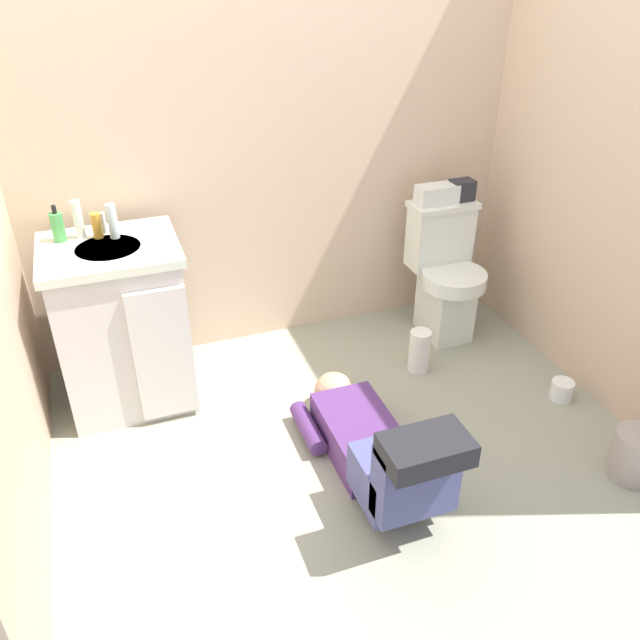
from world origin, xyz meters
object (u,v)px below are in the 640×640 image
(person_plumber, at_px, (377,447))
(bottle_clear, at_px, (112,221))
(toilet, at_px, (445,273))
(tissue_box, at_px, (437,194))
(paper_towel_roll, at_px, (419,351))
(bottle_amber, at_px, (97,226))
(bottle_white, at_px, (78,219))
(toilet_paper_roll, at_px, (562,390))
(toiletry_bag, at_px, (462,190))
(vanity_cabinet, at_px, (123,324))
(faucet, at_px, (103,223))
(trash_can, at_px, (635,455))
(soap_dispenser, at_px, (58,227))

(person_plumber, relative_size, bottle_clear, 6.77)
(toilet, distance_m, tissue_box, 0.44)
(toilet, bearing_deg, paper_towel_roll, -133.20)
(bottle_amber, relative_size, bottle_clear, 0.73)
(bottle_white, distance_m, paper_towel_roll, 1.78)
(toilet_paper_roll, bearing_deg, toiletry_bag, 99.82)
(bottle_white, bearing_deg, vanity_cabinet, -51.78)
(toilet, distance_m, vanity_cabinet, 1.73)
(bottle_clear, bearing_deg, bottle_white, 160.52)
(vanity_cabinet, bearing_deg, person_plumber, -46.17)
(faucet, bearing_deg, toilet_paper_roll, -23.97)
(toilet, height_order, paper_towel_roll, toilet)
(person_plumber, height_order, toiletry_bag, toiletry_bag)
(trash_can, bearing_deg, vanity_cabinet, 146.41)
(toilet, relative_size, toilet_paper_roll, 6.82)
(faucet, relative_size, bottle_white, 0.58)
(toiletry_bag, bearing_deg, soap_dispenser, -179.88)
(bottle_amber, bearing_deg, tissue_box, 0.75)
(trash_can, distance_m, toilet_paper_roll, 0.55)
(soap_dispenser, height_order, trash_can, soap_dispenser)
(soap_dispenser, bearing_deg, trash_can, -33.54)
(toilet, xyz_separation_m, person_plumber, (-0.84, -0.97, -0.19))
(toiletry_bag, bearing_deg, toilet_paper_roll, -80.18)
(soap_dispenser, bearing_deg, tissue_box, 0.13)
(toilet, bearing_deg, faucet, 176.50)
(toiletry_bag, bearing_deg, bottle_white, 179.93)
(bottle_amber, distance_m, bottle_clear, 0.08)
(person_plumber, bearing_deg, toilet, 49.28)
(trash_can, bearing_deg, toilet_paper_roll, 83.67)
(trash_can, bearing_deg, faucet, 143.55)
(bottle_clear, height_order, trash_can, bottle_clear)
(trash_can, height_order, paper_towel_roll, paper_towel_roll)
(toiletry_bag, relative_size, soap_dispenser, 0.75)
(person_plumber, height_order, bottle_amber, bottle_amber)
(bottle_clear, bearing_deg, paper_towel_roll, -14.57)
(vanity_cabinet, bearing_deg, toilet, 1.32)
(person_plumber, bearing_deg, trash_can, -18.61)
(bottle_amber, height_order, trash_can, bottle_amber)
(soap_dispenser, bearing_deg, person_plumber, -44.20)
(vanity_cabinet, xyz_separation_m, tissue_box, (1.69, 0.13, 0.38))
(vanity_cabinet, relative_size, bottle_white, 4.72)
(tissue_box, relative_size, trash_can, 0.99)
(paper_towel_roll, xyz_separation_m, toilet_paper_roll, (0.56, -0.46, -0.07))
(toilet_paper_roll, bearing_deg, bottle_white, 157.37)
(toilet, distance_m, toilet_paper_roll, 0.88)
(vanity_cabinet, distance_m, paper_towel_roll, 1.49)
(soap_dispenser, relative_size, trash_can, 0.75)
(tissue_box, bearing_deg, toiletry_bag, 0.00)
(toiletry_bag, relative_size, trash_can, 0.56)
(toilet, bearing_deg, toilet_paper_roll, -71.84)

